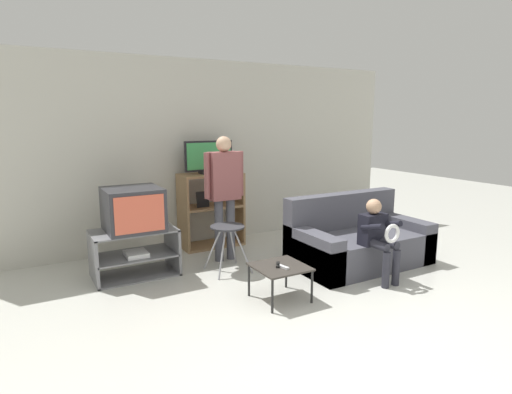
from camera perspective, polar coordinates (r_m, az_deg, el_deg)
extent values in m
plane|color=beige|center=(3.87, 14.29, -17.60)|extent=(18.00, 18.00, 0.00)
cube|color=beige|center=(6.23, -6.62, 5.85)|extent=(6.40, 0.06, 2.60)
cube|color=slate|center=(5.24, -15.74, -9.90)|extent=(0.94, 0.56, 0.02)
cube|color=slate|center=(5.16, -15.87, -7.45)|extent=(0.90, 0.56, 0.02)
cube|color=slate|center=(5.08, -16.03, -4.35)|extent=(0.94, 0.56, 0.02)
cube|color=slate|center=(5.08, -20.89, -7.74)|extent=(0.03, 0.56, 0.54)
cube|color=slate|center=(5.27, -11.08, -6.56)|extent=(0.03, 0.56, 0.54)
cube|color=white|center=(5.09, -15.70, -7.31)|extent=(0.24, 0.28, 0.05)
cube|color=#2D2D33|center=(5.03, -16.10, -1.55)|extent=(0.62, 0.61, 0.48)
cube|color=#D8593F|center=(4.74, -15.23, -2.24)|extent=(0.54, 0.01, 0.40)
cube|color=#9E7A51|center=(5.91, -9.71, -2.14)|extent=(0.03, 0.43, 1.04)
cube|color=#9E7A51|center=(6.24, -2.47, -1.34)|extent=(0.03, 0.43, 1.04)
cube|color=#9E7A51|center=(6.19, -5.90, -6.30)|extent=(0.80, 0.43, 0.03)
cube|color=#9E7A51|center=(6.05, -6.00, -1.25)|extent=(0.80, 0.43, 0.03)
cube|color=#9E7A51|center=(5.98, -6.08, 3.00)|extent=(0.80, 0.43, 0.03)
cube|color=black|center=(5.91, -7.12, -0.31)|extent=(0.18, 0.04, 0.22)
cube|color=black|center=(5.96, -6.28, 3.32)|extent=(0.24, 0.20, 0.04)
cube|color=black|center=(5.93, -6.33, 5.49)|extent=(0.70, 0.04, 0.41)
cube|color=#3FA559|center=(5.91, -6.25, 5.47)|extent=(0.65, 0.01, 0.36)
cylinder|color=#99999E|center=(4.94, -4.53, -7.61)|extent=(0.19, 0.18, 0.55)
cylinder|color=#99999E|center=(5.05, -1.76, -7.16)|extent=(0.19, 0.18, 0.55)
cylinder|color=#99999E|center=(5.17, -5.78, -6.80)|extent=(0.19, 0.18, 0.55)
cylinder|color=#99999E|center=(5.27, -3.10, -6.40)|extent=(0.19, 0.18, 0.55)
cylinder|color=#333338|center=(5.03, -3.83, -3.97)|extent=(0.40, 0.40, 0.02)
cube|color=#38332D|center=(4.31, 3.22, -9.27)|extent=(0.50, 0.50, 0.02)
cylinder|color=black|center=(4.08, 2.20, -13.09)|extent=(0.02, 0.02, 0.33)
cylinder|color=black|center=(4.32, 7.47, -11.79)|extent=(0.02, 0.02, 0.33)
cylinder|color=black|center=(4.45, -0.95, -11.04)|extent=(0.02, 0.02, 0.33)
cylinder|color=black|center=(4.67, 4.05, -10.00)|extent=(0.02, 0.02, 0.33)
cube|color=black|center=(4.31, 2.94, -9.01)|extent=(0.11, 0.14, 0.02)
cube|color=silver|center=(4.25, 3.61, -9.27)|extent=(0.06, 0.15, 0.02)
cube|color=#4C4C56|center=(5.50, 13.68, -6.74)|extent=(1.69, 0.92, 0.40)
cube|color=#4C4C56|center=(5.65, 11.36, -1.75)|extent=(1.69, 0.20, 0.45)
cube|color=#4C4C56|center=(5.02, 7.53, -7.46)|extent=(0.22, 0.92, 0.52)
cube|color=#4C4C56|center=(5.99, 18.86, -4.98)|extent=(0.22, 0.92, 0.52)
cylinder|color=#4C4C56|center=(5.44, -4.96, -4.49)|extent=(0.11, 0.11, 0.79)
cylinder|color=#4C4C56|center=(5.50, -3.39, -4.28)|extent=(0.11, 0.11, 0.79)
cube|color=#8C4C4C|center=(5.33, -4.27, 2.84)|extent=(0.38, 0.20, 0.59)
cylinder|color=#8C4C4C|center=(5.24, -6.53, 2.82)|extent=(0.08, 0.08, 0.56)
cylinder|color=#8C4C4C|center=(5.43, -2.09, 3.16)|extent=(0.08, 0.08, 0.56)
sphere|color=#DBAD89|center=(5.30, -4.33, 7.06)|extent=(0.19, 0.19, 0.19)
cylinder|color=#2D2D38|center=(4.84, 16.95, -9.31)|extent=(0.08, 0.08, 0.40)
cylinder|color=#2D2D38|center=(4.94, 18.17, -8.95)|extent=(0.08, 0.08, 0.40)
cylinder|color=#2D2D38|center=(4.86, 15.82, -6.14)|extent=(0.09, 0.30, 0.09)
cylinder|color=#2D2D38|center=(4.97, 17.05, -5.85)|extent=(0.09, 0.30, 0.09)
cube|color=black|center=(4.98, 15.29, -4.16)|extent=(0.30, 0.17, 0.35)
cylinder|color=black|center=(4.78, 15.25, -3.89)|extent=(0.06, 0.31, 0.14)
cylinder|color=black|center=(4.97, 17.47, -3.46)|extent=(0.06, 0.31, 0.14)
sphere|color=tan|center=(4.92, 15.43, -1.22)|extent=(0.17, 0.17, 0.17)
torus|color=white|center=(4.79, 17.70, -4.67)|extent=(0.21, 0.04, 0.21)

